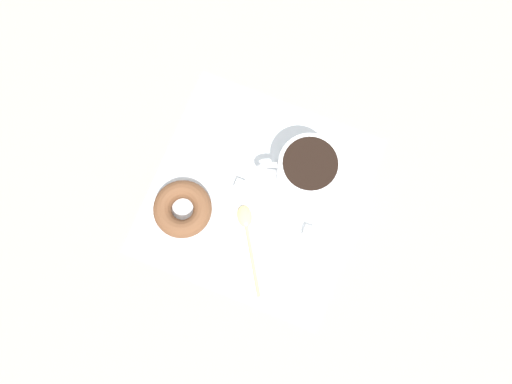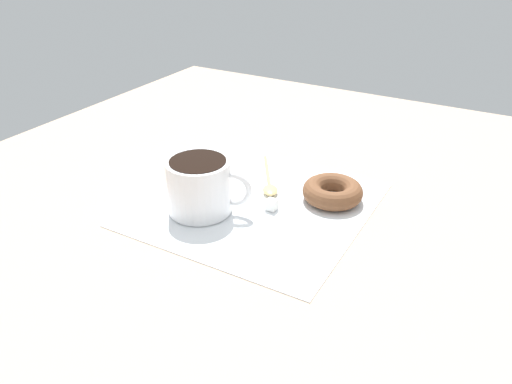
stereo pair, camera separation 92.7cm
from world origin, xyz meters
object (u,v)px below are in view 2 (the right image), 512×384
Objects in this scene: donut at (333,191)px; sugar_cube_extra at (272,205)px; spoon at (269,184)px; coffee_cup at (200,185)px; sugar_cube at (211,178)px.

sugar_cube_extra is at bearing 46.28° from donut.
donut is 10.90cm from spoon.
spoon is (10.82, 0.82, -1.11)cm from donut.
coffee_cup is at bearing 65.88° from spoon.
sugar_cube_extra is (-13.11, 2.86, -0.00)cm from sugar_cube.
coffee_cup is 7.95× the size of sugar_cube_extra.
sugar_cube_extra is at bearing 167.69° from sugar_cube.
sugar_cube is at bearing 12.32° from donut.
sugar_cube is (9.21, 3.55, 0.39)cm from spoon.
donut is (-16.15, -12.73, -2.79)cm from coffee_cup.
sugar_cube_extra is (-9.23, -5.50, -3.51)cm from coffee_cup.
sugar_cube is 1.00× the size of sugar_cube_extra.
coffee_cup is 7.92× the size of sugar_cube.
coffee_cup reaches higher than sugar_cube_extra.
coffee_cup is at bearing 38.25° from donut.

